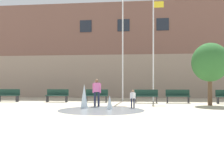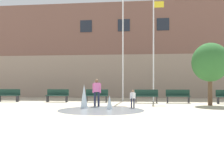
% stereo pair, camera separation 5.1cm
% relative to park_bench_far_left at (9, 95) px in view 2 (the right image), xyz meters
% --- Properties ---
extents(ground_plane, '(100.00, 100.00, 0.00)m').
position_rel_park_bench_far_left_xyz_m(ground_plane, '(7.98, -10.28, -0.48)').
color(ground_plane, '#BCB299').
extents(library_building, '(36.00, 6.05, 8.78)m').
position_rel_park_bench_far_left_xyz_m(library_building, '(7.98, 8.74, 3.91)').
color(library_building, gray).
rests_on(library_building, ground).
extents(splash_fountain, '(4.31, 4.31, 1.29)m').
position_rel_park_bench_far_left_xyz_m(splash_fountain, '(7.15, -4.57, -0.10)').
color(splash_fountain, gray).
rests_on(splash_fountain, ground).
extents(park_bench_far_left, '(1.60, 0.44, 0.91)m').
position_rel_park_bench_far_left_xyz_m(park_bench_far_left, '(0.00, 0.00, 0.00)').
color(park_bench_far_left, '#28282D').
rests_on(park_bench_far_left, ground).
extents(park_bench_under_left_flagpole, '(1.60, 0.44, 0.91)m').
position_rel_park_bench_far_left_xyz_m(park_bench_under_left_flagpole, '(3.62, 0.11, 0.00)').
color(park_bench_under_left_flagpole, '#28282D').
rests_on(park_bench_under_left_flagpole, ground).
extents(park_bench_center, '(1.60, 0.44, 0.91)m').
position_rel_park_bench_far_left_xyz_m(park_bench_center, '(6.46, 0.09, 0.00)').
color(park_bench_center, '#28282D').
rests_on(park_bench_center, ground).
extents(park_bench_under_right_flagpole, '(1.60, 0.44, 0.91)m').
position_rel_park_bench_far_left_xyz_m(park_bench_under_right_flagpole, '(9.93, -0.09, 0.00)').
color(park_bench_under_right_flagpole, '#28282D').
rests_on(park_bench_under_right_flagpole, ground).
extents(park_bench_near_trashcan, '(1.60, 0.44, 0.91)m').
position_rel_park_bench_far_left_xyz_m(park_bench_near_trashcan, '(12.06, 0.11, 0.00)').
color(park_bench_near_trashcan, '#28282D').
rests_on(park_bench_near_trashcan, ground).
extents(adult_watching, '(0.50, 0.34, 1.59)m').
position_rel_park_bench_far_left_xyz_m(adult_watching, '(7.02, -3.00, 0.45)').
color(adult_watching, '#1E233D').
rests_on(adult_watching, ground).
extents(child_in_fountain, '(0.31, 0.24, 0.99)m').
position_rel_park_bench_far_left_xyz_m(child_in_fountain, '(9.14, -3.68, 0.10)').
color(child_in_fountain, '#1E233D').
rests_on(child_in_fountain, ground).
extents(flagpole_left, '(0.80, 0.10, 8.50)m').
position_rel_park_bench_far_left_xyz_m(flagpole_left, '(8.25, 1.44, 4.02)').
color(flagpole_left, silver).
rests_on(flagpole_left, ground).
extents(flagpole_right, '(0.80, 0.10, 7.75)m').
position_rel_park_bench_far_left_xyz_m(flagpole_right, '(10.50, 1.44, 3.64)').
color(flagpole_right, silver).
rests_on(flagpole_right, ground).
extents(street_tree_near_building, '(2.21, 2.21, 3.79)m').
position_rel_park_bench_far_left_xyz_m(street_tree_near_building, '(13.75, -1.59, 2.12)').
color(street_tree_near_building, brown).
rests_on(street_tree_near_building, ground).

